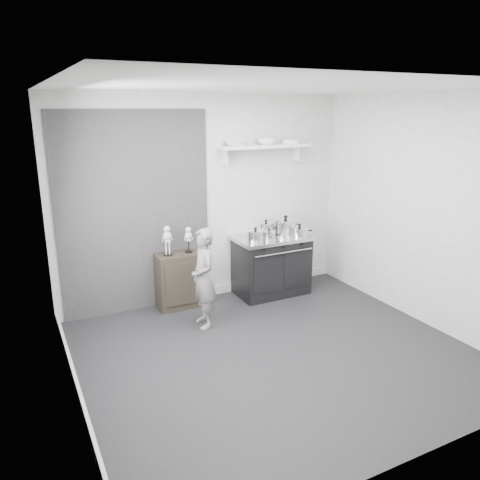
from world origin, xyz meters
The scene contains 16 objects.
ground centered at (0.00, 0.00, 0.00)m, with size 4.00×4.00×0.00m, color black.
room_shell centered at (-0.09, 0.15, 1.64)m, with size 4.02×3.62×2.71m.
wall_shelf centered at (0.80, 1.68, 2.01)m, with size 1.30×0.26×0.24m.
stove centered at (0.82, 1.48, 0.42)m, with size 1.03×0.64×0.83m.
side_cabinet centered at (-0.49, 1.61, 0.36)m, with size 0.56×0.33×0.72m, color black.
child centered at (-0.41, 0.96, 0.60)m, with size 0.44×0.29×1.20m, color slate.
pot_front_left centered at (0.51, 1.38, 0.90)m, with size 0.32×0.23×0.18m.
pot_back_left centered at (0.81, 1.62, 0.91)m, with size 0.32×0.23×0.20m.
pot_back_right centered at (1.10, 1.58, 0.92)m, with size 0.39×0.31×0.25m.
pot_front_right centered at (1.16, 1.32, 0.89)m, with size 0.33×0.25×0.17m.
pot_front_center centered at (0.70, 1.34, 0.88)m, with size 0.26×0.17×0.15m.
skeleton_full centered at (-0.62, 1.61, 0.94)m, with size 0.12×0.08×0.44m, color beige, non-canonical shape.
skeleton_torso centered at (-0.34, 1.61, 0.92)m, with size 0.11×0.07×0.38m, color beige, non-canonical shape.
bowl_large centered at (0.37, 1.67, 2.08)m, with size 0.31×0.31×0.08m, color white.
bowl_small centered at (0.82, 1.67, 2.08)m, with size 0.24×0.24×0.08m, color white.
plate_stack centered at (1.20, 1.67, 2.07)m, with size 0.26×0.26×0.06m, color silver.
Camera 1 is at (-2.34, -3.81, 2.52)m, focal length 35.00 mm.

